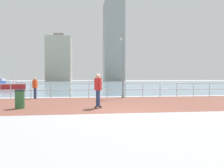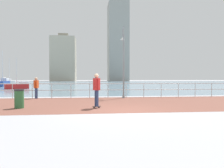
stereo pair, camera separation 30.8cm
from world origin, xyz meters
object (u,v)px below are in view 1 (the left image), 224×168
(skateboarder, at_px, (98,87))
(trash_bin, at_px, (20,99))
(lamppost, at_px, (123,59))
(bystander, at_px, (35,86))
(sailboat_navy, at_px, (14,86))
(sailboat_teal, at_px, (5,82))

(skateboarder, xyz_separation_m, trash_bin, (-3.76, 0.35, -0.55))
(lamppost, relative_size, skateboarder, 3.14)
(lamppost, distance_m, bystander, 6.67)
(sailboat_navy, bearing_deg, skateboarder, -63.02)
(sailboat_teal, bearing_deg, skateboarder, -65.26)
(bystander, relative_size, sailboat_teal, 0.25)
(bystander, xyz_separation_m, sailboat_teal, (-14.27, 34.63, -0.31))
(skateboarder, relative_size, sailboat_navy, 0.40)
(sailboat_teal, relative_size, sailboat_navy, 1.43)
(lamppost, relative_size, bystander, 3.48)
(skateboarder, distance_m, sailboat_navy, 22.43)
(bystander, distance_m, sailboat_teal, 37.46)
(skateboarder, xyz_separation_m, bystander, (-4.15, 5.34, -0.13))
(sailboat_teal, bearing_deg, bystander, -67.61)
(lamppost, height_order, sailboat_teal, sailboat_teal)
(sailboat_teal, xyz_separation_m, sailboat_navy, (8.25, -19.99, -0.17))
(lamppost, height_order, trash_bin, lamppost)
(sailboat_teal, bearing_deg, sailboat_navy, -67.58)
(lamppost, relative_size, trash_bin, 5.71)
(lamppost, distance_m, sailboat_teal, 40.44)
(skateboarder, bearing_deg, bystander, 127.86)
(sailboat_teal, bearing_deg, trash_bin, -69.70)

